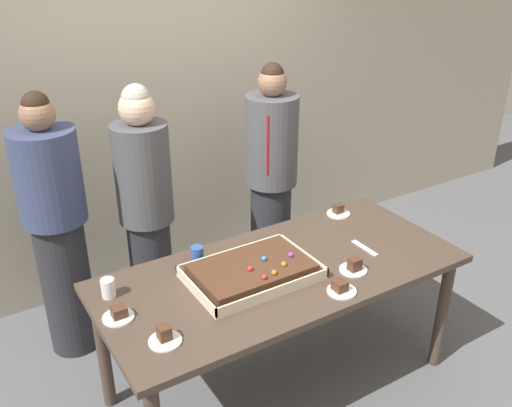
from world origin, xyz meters
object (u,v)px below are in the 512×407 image
plated_slice_near_left (338,212)px  drink_cup_middle (197,255)px  sheet_cake (252,271)px  person_serving_front (57,228)px  party_table (282,283)px  person_striped_tie_right (147,212)px  plated_slice_far_right (341,288)px  cake_server_utensil (365,248)px  drink_cup_nearest (108,288)px  plated_slice_near_right (354,267)px  person_green_shirt_behind (271,182)px  plated_slice_far_left (165,337)px  plated_slice_center_front (119,315)px

plated_slice_near_left → drink_cup_middle: size_ratio=1.50×
sheet_cake → person_serving_front: 1.24m
party_table → person_striped_tie_right: 1.00m
sheet_cake → person_striped_tie_right: person_striped_tie_right is taller
plated_slice_far_right → cake_server_utensil: (0.40, 0.26, -0.02)m
person_serving_front → drink_cup_nearest: bearing=-33.2°
party_table → cake_server_utensil: cake_server_utensil is taller
party_table → plated_slice_near_right: bearing=-34.7°
sheet_cake → plated_slice_far_right: bearing=-48.3°
plated_slice_far_right → person_serving_front: bearing=128.8°
party_table → plated_slice_near_left: 0.77m
sheet_cake → person_striped_tie_right: size_ratio=0.40×
plated_slice_near_left → cake_server_utensil: size_ratio=0.75×
plated_slice_far_right → party_table: bearing=111.6°
drink_cup_nearest → person_striped_tie_right: size_ratio=0.06×
person_green_shirt_behind → person_striped_tie_right: person_green_shirt_behind is taller
plated_slice_near_left → cake_server_utensil: (-0.15, -0.42, -0.01)m
plated_slice_far_left → person_green_shirt_behind: (1.28, 1.10, 0.05)m
plated_slice_far_left → person_serving_front: size_ratio=0.09×
plated_slice_far_left → plated_slice_far_right: 0.92m
plated_slice_near_left → person_striped_tie_right: person_striped_tie_right is taller
plated_slice_far_right → drink_cup_nearest: (-1.01, 0.58, 0.03)m
plated_slice_near_right → drink_cup_middle: (-0.68, 0.51, 0.02)m
party_table → person_green_shirt_behind: 1.02m
drink_cup_middle → person_green_shirt_behind: 1.04m
plated_slice_near_left → sheet_cake: bearing=-158.5°
party_table → plated_slice_near_left: (0.68, 0.35, 0.11)m
sheet_cake → person_striped_tie_right: (-0.23, 0.88, 0.04)m
plated_slice_far_left → cake_server_utensil: bearing=6.5°
drink_cup_nearest → person_serving_front: (-0.06, 0.75, 0.01)m
plated_slice_center_front → drink_cup_nearest: size_ratio=1.50×
plated_slice_near_left → person_green_shirt_behind: (-0.18, 0.52, 0.06)m
drink_cup_middle → person_striped_tie_right: size_ratio=0.06×
drink_cup_nearest → plated_slice_center_front: bearing=-95.0°
cake_server_utensil → person_green_shirt_behind: person_green_shirt_behind is taller
drink_cup_nearest → plated_slice_far_right: bearing=-29.8°
party_table → drink_cup_middle: bearing=140.6°
plated_slice_far_left → plated_slice_center_front: (-0.12, 0.27, -0.00)m
plated_slice_far_left → drink_cup_middle: 0.66m
sheet_cake → drink_cup_middle: 0.33m
party_table → plated_slice_far_right: size_ratio=13.29×
drink_cup_nearest → drink_cup_middle: (0.52, 0.05, 0.00)m
plated_slice_far_left → person_striped_tie_right: size_ratio=0.09×
plated_slice_near_left → plated_slice_far_left: 1.56m
plated_slice_far_right → person_serving_front: (-1.07, 1.33, 0.04)m
party_table → plated_slice_far_left: bearing=-164.2°
sheet_cake → person_green_shirt_behind: bearing=51.7°
plated_slice_near_left → person_serving_front: size_ratio=0.09×
sheet_cake → person_striped_tie_right: 0.91m
plated_slice_far_left → plated_slice_center_front: plated_slice_far_left is taller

